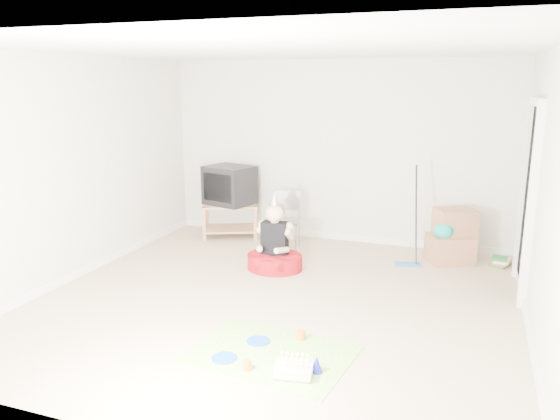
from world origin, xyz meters
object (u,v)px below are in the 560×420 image
(tv_stand, at_px, (230,217))
(cardboard_boxes, at_px, (452,237))
(crt_tv, at_px, (230,185))
(birthday_cake, at_px, (294,370))
(seated_woman, at_px, (275,252))
(folding_chair, at_px, (286,221))

(tv_stand, distance_m, cardboard_boxes, 3.20)
(crt_tv, bearing_deg, birthday_cake, -41.38)
(seated_woman, bearing_deg, birthday_cake, -66.16)
(crt_tv, height_order, seated_woman, crt_tv)
(seated_woman, height_order, birthday_cake, seated_woman)
(cardboard_boxes, relative_size, birthday_cake, 2.10)
(crt_tv, distance_m, seated_woman, 1.74)
(folding_chair, distance_m, birthday_cake, 3.42)
(folding_chair, bearing_deg, birthday_cake, -69.71)
(tv_stand, distance_m, crt_tv, 0.49)
(folding_chair, height_order, cardboard_boxes, folding_chair)
(tv_stand, bearing_deg, folding_chair, -16.93)
(crt_tv, bearing_deg, seated_woman, -28.88)
(folding_chair, xyz_separation_m, seated_woman, (0.15, -0.87, -0.18))
(folding_chair, relative_size, seated_woman, 0.82)
(crt_tv, bearing_deg, tv_stand, 16.72)
(seated_woman, distance_m, birthday_cake, 2.54)
(tv_stand, height_order, seated_woman, seated_woman)
(tv_stand, bearing_deg, seated_woman, -45.60)
(tv_stand, relative_size, birthday_cake, 2.84)
(tv_stand, height_order, cardboard_boxes, cardboard_boxes)
(crt_tv, xyz_separation_m, birthday_cake, (2.18, -3.49, -0.75))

